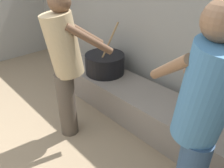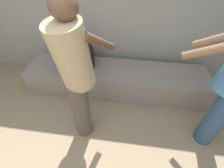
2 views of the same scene
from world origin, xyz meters
name	(u,v)px [view 2 (image 2 of 2)]	position (x,y,z in m)	size (l,w,h in m)	color
block_enclosure_rear	(99,14)	(0.00, 2.57, 1.00)	(5.68, 0.20, 1.99)	gray
hearth_ledge	(116,79)	(0.34, 2.05, 0.20)	(2.69, 0.60, 0.39)	slate
cooking_pot_main	(76,58)	(-0.27, 2.07, 0.53)	(0.54, 0.54, 0.72)	black
cook_in_tan_shirt	(76,73)	(0.05, 1.27, 0.91)	(0.53, 0.73, 1.58)	#4C4238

